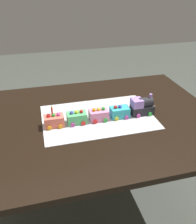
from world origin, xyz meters
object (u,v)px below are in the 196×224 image
cake_locomotive (142,106)px  birthday_candle (52,110)px  cake_car_caboose_turquoise (120,112)px  cake_car_tanker_coral (54,121)px  cake_car_hopper_mint_green (77,118)px  cake_car_flatbed_bubblegum (99,115)px  dining_table (92,134)px

cake_locomotive → birthday_candle: size_ratio=2.96×
cake_locomotive → cake_car_caboose_turquoise: 0.13m
cake_car_caboose_turquoise → cake_car_tanker_coral: (0.35, 0.00, 0.00)m
cake_locomotive → cake_car_hopper_mint_green: 0.37m
cake_locomotive → cake_car_caboose_turquoise: size_ratio=1.40×
cake_car_hopper_mint_green → cake_car_caboose_turquoise: bearing=180.0°
cake_car_tanker_coral → cake_car_flatbed_bubblegum: bearing=180.0°
cake_car_tanker_coral → cake_locomotive: bearing=180.0°
birthday_candle → cake_locomotive: bearing=180.0°
cake_car_flatbed_bubblegum → birthday_candle: size_ratio=2.12×
cake_car_caboose_turquoise → cake_car_tanker_coral: same height
cake_car_flatbed_bubblegum → cake_car_hopper_mint_green: same height
cake_car_hopper_mint_green → dining_table: bearing=-161.3°
cake_car_caboose_turquoise → cake_car_hopper_mint_green: 0.24m
dining_table → birthday_candle: bearing=7.8°
cake_car_hopper_mint_green → cake_locomotive: bearing=180.0°
dining_table → cake_locomotive: cake_locomotive is taller
cake_car_caboose_turquoise → cake_car_tanker_coral: 0.35m
cake_car_flatbed_bubblegum → cake_car_tanker_coral: 0.24m
cake_locomotive → birthday_candle: 0.49m
cake_car_caboose_turquoise → birthday_candle: birthday_candle is taller
birthday_candle → cake_car_caboose_turquoise: bearing=180.0°
cake_locomotive → cake_car_tanker_coral: size_ratio=1.40×
cake_car_caboose_turquoise → dining_table: bearing=-10.7°
cake_car_caboose_turquoise → birthday_candle: 0.36m
cake_locomotive → cake_car_hopper_mint_green: (0.36, 0.00, -0.02)m
cake_car_flatbed_bubblegum → cake_car_hopper_mint_green: bearing=0.0°
dining_table → cake_car_hopper_mint_green: (0.08, 0.03, 0.14)m
dining_table → cake_car_tanker_coral: (0.20, 0.03, 0.14)m
cake_car_tanker_coral → cake_car_hopper_mint_green: bearing=180.0°
dining_table → cake_car_flatbed_bubblegum: (-0.03, 0.03, 0.14)m
cake_car_hopper_mint_green → birthday_candle: birthday_candle is taller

